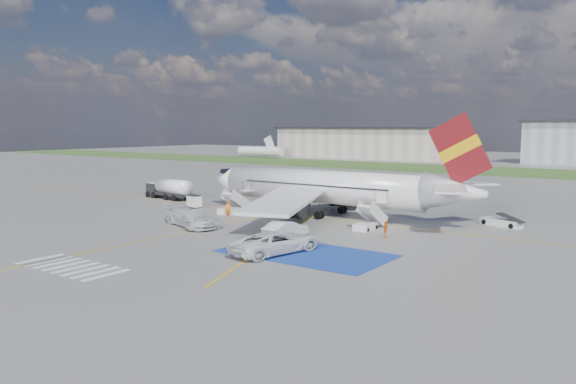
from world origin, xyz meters
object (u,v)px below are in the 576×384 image
(belt_loader, at_px, (502,223))
(van_white_b, at_px, (189,215))
(fuel_tanker, at_px, (169,191))
(gpu_cart, at_px, (194,202))
(van_white_a, at_px, (277,239))
(car_silver_a, at_px, (204,223))
(airliner, at_px, (332,187))
(car_silver_b, at_px, (286,229))

(belt_loader, relative_size, van_white_b, 0.77)
(fuel_tanker, xyz_separation_m, gpu_cart, (9.30, -4.20, -0.49))
(gpu_cart, distance_m, van_white_a, 28.72)
(car_silver_a, bearing_deg, airliner, -91.61)
(fuel_tanker, bearing_deg, van_white_b, -31.00)
(airliner, relative_size, car_silver_b, 7.15)
(fuel_tanker, bearing_deg, van_white_a, -23.10)
(gpu_cart, height_order, car_silver_b, car_silver_b)
(fuel_tanker, xyz_separation_m, car_silver_a, (21.48, -14.88, -0.56))
(van_white_a, relative_size, van_white_b, 1.04)
(fuel_tanker, relative_size, van_white_a, 1.34)
(airliner, height_order, belt_loader, airliner)
(gpu_cart, bearing_deg, van_white_b, -30.87)
(belt_loader, xyz_separation_m, van_white_a, (-11.60, -24.28, 0.88))
(van_white_a, bearing_deg, van_white_b, -6.71)
(gpu_cart, bearing_deg, van_white_a, -15.18)
(car_silver_b, bearing_deg, fuel_tanker, -21.32)
(belt_loader, xyz_separation_m, van_white_b, (-26.76, -19.44, 0.88))
(car_silver_a, bearing_deg, gpu_cart, -21.53)
(car_silver_b, height_order, van_white_b, van_white_b)
(car_silver_a, relative_size, van_white_a, 0.60)
(airliner, relative_size, belt_loader, 7.61)
(airliner, relative_size, car_silver_a, 9.43)
(fuel_tanker, height_order, car_silver_a, fuel_tanker)
(gpu_cart, height_order, car_silver_a, gpu_cart)
(belt_loader, height_order, car_silver_a, belt_loader)
(gpu_cart, xyz_separation_m, car_silver_b, (21.47, -9.35, 0.11))
(gpu_cart, relative_size, belt_loader, 0.46)
(fuel_tanker, relative_size, gpu_cart, 3.94)
(fuel_tanker, bearing_deg, car_silver_b, -17.48)
(gpu_cart, distance_m, car_silver_a, 16.20)
(belt_loader, relative_size, car_silver_b, 0.94)
(van_white_b, bearing_deg, airliner, -12.40)
(airliner, xyz_separation_m, fuel_tanker, (-27.39, -0.26, -2.16))
(belt_loader, height_order, van_white_a, van_white_a)
(airliner, height_order, gpu_cart, airliner)
(fuel_tanker, height_order, gpu_cart, fuel_tanker)
(car_silver_b, relative_size, van_white_b, 0.82)
(belt_loader, bearing_deg, gpu_cart, -145.98)
(airliner, height_order, van_white_a, airliner)
(belt_loader, bearing_deg, van_white_a, -96.09)
(gpu_cart, height_order, van_white_b, van_white_b)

